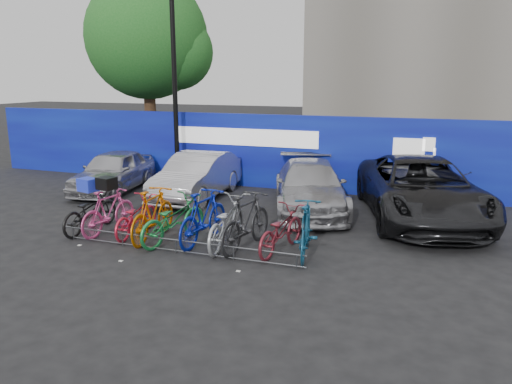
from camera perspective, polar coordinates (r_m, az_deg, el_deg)
The scene contains 21 objects.
ground at distance 11.10m, azimuth -7.64°, elevation -5.90°, with size 100.00×100.00×0.00m, color black.
hoarding at distance 16.23m, azimuth 2.04°, elevation 4.63°, with size 22.00×0.18×2.40m.
tree at distance 22.65m, azimuth -11.77°, elevation 16.57°, with size 5.40×5.20×7.80m.
lamppost at distance 16.78m, azimuth -9.27°, elevation 11.83°, with size 0.25×0.50×6.11m.
bike_rack at distance 10.55m, azimuth -9.17°, elevation -6.05°, with size 5.60×0.03×0.30m.
car_0 at distance 16.49m, azimuth -16.00°, elevation 2.32°, with size 1.54×3.84×1.31m, color #A9A9AE.
car_1 at distance 15.03m, azimuth -6.77°, elevation 1.81°, with size 1.43×4.10×1.35m, color #AFAEB3.
car_2 at distance 13.69m, azimuth 6.18°, elevation 0.65°, with size 1.85×4.55×1.32m, color #9F9FA3.
car_3 at distance 13.36m, azimuth 18.31°, elevation 0.30°, with size 2.61×5.67×1.57m, color black.
bike_0 at distance 12.40m, azimuth -18.44°, elevation -2.09°, with size 0.65×1.86×0.98m, color black.
bike_1 at distance 12.09m, azimuth -16.50°, elevation -2.14°, with size 0.50×1.76×1.06m, color #CA4081.
bike_2 at distance 11.80m, azimuth -13.57°, elevation -2.72°, with size 0.60×1.71×0.90m, color red.
bike_3 at distance 11.36m, azimuth -11.70°, elevation -2.51°, with size 0.55×1.96×1.18m, color #D76605.
bike_4 at distance 11.12m, azimuth -9.44°, elevation -3.14°, with size 0.69×1.97×1.03m, color #1A7A38.
bike_5 at distance 10.95m, azimuth -6.02°, elevation -2.87°, with size 0.56×1.98×1.19m, color #0B1DA0.
bike_6 at distance 10.73m, azimuth -3.40°, elevation -3.48°, with size 0.71×2.04×1.07m, color #9FA3A7.
bike_7 at distance 10.52m, azimuth -1.13°, elevation -3.38°, with size 0.57×2.03×1.22m, color #242527.
bike_8 at distance 10.38m, azimuth 2.85°, elevation -4.37°, with size 0.64×1.82×0.96m, color maroon.
bike_9 at distance 10.19m, azimuth 5.72°, elevation -4.24°, with size 0.53×1.89×1.14m, color navy.
cargo_crate at distance 12.26m, azimuth -18.65°, elevation 0.79°, with size 0.42×0.32×0.30m, color #1F32CF.
cargo_topcase at distance 11.93m, azimuth -16.71°, elevation 0.97°, with size 0.38×0.34×0.28m, color black.
Camera 1 is at (4.91, -9.29, 3.59)m, focal length 35.00 mm.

